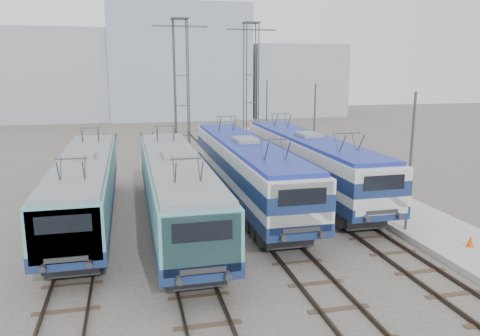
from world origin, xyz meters
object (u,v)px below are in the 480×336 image
mast_rear (267,117)px  catenary_tower_west (181,86)px  mast_front (410,165)px  locomotive_center_left (175,185)px  locomotive_far_right (309,159)px  catenary_tower_east (251,84)px  safety_cone (470,241)px  locomotive_center_right (246,166)px  mast_mid (314,133)px  locomotive_far_left (85,184)px

mast_rear → catenary_tower_west: bearing=-155.1°
catenary_tower_west → mast_front: (8.60, -20.00, -3.14)m
locomotive_center_left → locomotive_far_right: size_ratio=0.97×
mast_rear → catenary_tower_east: bearing=-136.4°
locomotive_center_left → mast_front: (10.85, -3.63, 1.25)m
locomotive_center_left → mast_rear: size_ratio=2.58×
locomotive_center_left → safety_cone: locomotive_center_left is taller
locomotive_center_right → mast_mid: size_ratio=2.68×
locomotive_center_left → catenary_tower_east: size_ratio=1.51×
locomotive_far_left → locomotive_far_right: (13.50, 2.85, 0.20)m
locomotive_far_left → mast_front: (15.35, -5.42, 1.33)m
locomotive_center_left → locomotive_far_right: bearing=27.2°
locomotive_center_left → mast_rear: mast_rear is taller
mast_front → mast_rear: bearing=90.0°
catenary_tower_west → catenary_tower_east: bearing=17.1°
locomotive_far_left → catenary_tower_east: bearing=51.4°
locomotive_far_left → locomotive_center_right: bearing=9.0°
safety_cone → locomotive_center_left: bearing=152.7°
catenary_tower_east → safety_cone: size_ratio=22.90×
locomotive_center_right → locomotive_far_right: (4.50, 1.42, -0.01)m
locomotive_far_left → mast_mid: (15.35, 6.58, 1.33)m
mast_front → mast_rear: (0.00, 24.00, 0.00)m
locomotive_far_right → safety_cone: bearing=-73.2°
locomotive_far_left → safety_cone: size_ratio=33.14×
locomotive_far_right → mast_front: 8.54m
catenary_tower_west → mast_mid: 12.16m
locomotive_center_left → locomotive_center_right: size_ratio=0.96×
mast_mid → locomotive_center_left: bearing=-142.4°
locomotive_center_right → safety_cone: locomotive_center_right is taller
catenary_tower_east → mast_mid: catenary_tower_east is taller
locomotive_center_left → mast_mid: bearing=37.6°
mast_rear → locomotive_center_right: bearing=-110.3°
catenary_tower_west → safety_cone: (10.07, -22.73, -6.08)m
locomotive_far_left → locomotive_far_right: size_ratio=0.93×
catenary_tower_west → mast_rear: (8.60, 4.00, -3.14)m
locomotive_far_left → catenary_tower_west: catenary_tower_west is taller
catenary_tower_west → mast_rear: 9.99m
locomotive_far_left → mast_mid: size_ratio=2.48×
locomotive_center_right → mast_mid: bearing=39.1°
safety_cone → mast_mid: bearing=95.7°
mast_rear → safety_cone: size_ratio=13.36×
catenary_tower_west → mast_front: catenary_tower_west is taller
locomotive_center_left → safety_cone: (12.32, -6.36, -1.69)m
catenary_tower_west → safety_cone: 25.59m
locomotive_center_left → mast_rear: 23.11m
mast_mid → mast_rear: 12.00m
catenary_tower_west → safety_cone: size_ratio=22.90×
safety_cone → locomotive_far_right: bearing=106.8°
catenary_tower_west → mast_mid: size_ratio=1.71×
mast_front → locomotive_far_right: bearing=102.6°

